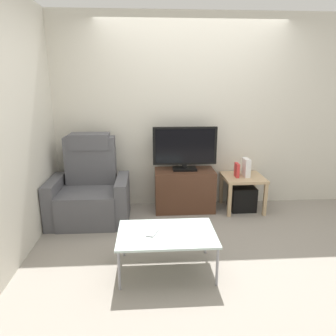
{
  "coord_description": "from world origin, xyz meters",
  "views": [
    {
      "loc": [
        -0.6,
        -3.21,
        1.72
      ],
      "look_at": [
        -0.35,
        0.5,
        0.7
      ],
      "focal_mm": 33.65,
      "sensor_mm": 36.0,
      "label": 1
    }
  ],
  "objects_px": {
    "subwoofer_box": "(242,198)",
    "cell_phone": "(152,233)",
    "game_console": "(246,167)",
    "recliner_armchair": "(90,191)",
    "book_upright": "(237,170)",
    "tv_stand": "(184,190)",
    "coffee_table": "(167,235)",
    "side_table": "(243,182)",
    "television": "(185,148)"
  },
  "relations": [
    {
      "from": "tv_stand",
      "to": "subwoofer_box",
      "type": "distance_m",
      "value": 0.81
    },
    {
      "from": "tv_stand",
      "to": "game_console",
      "type": "relative_size",
      "value": 3.32
    },
    {
      "from": "side_table",
      "to": "subwoofer_box",
      "type": "distance_m",
      "value": 0.24
    },
    {
      "from": "side_table",
      "to": "coffee_table",
      "type": "bearing_deg",
      "value": -128.93
    },
    {
      "from": "subwoofer_box",
      "to": "cell_phone",
      "type": "xyz_separation_m",
      "value": [
        -1.27,
        -1.41,
        0.22
      ]
    },
    {
      "from": "subwoofer_box",
      "to": "coffee_table",
      "type": "bearing_deg",
      "value": -128.93
    },
    {
      "from": "tv_stand",
      "to": "side_table",
      "type": "xyz_separation_m",
      "value": [
        0.8,
        -0.04,
        0.12
      ]
    },
    {
      "from": "tv_stand",
      "to": "side_table",
      "type": "distance_m",
      "value": 0.81
    },
    {
      "from": "recliner_armchair",
      "to": "subwoofer_box",
      "type": "distance_m",
      "value": 2.06
    },
    {
      "from": "side_table",
      "to": "game_console",
      "type": "relative_size",
      "value": 2.22
    },
    {
      "from": "subwoofer_box",
      "to": "game_console",
      "type": "xyz_separation_m",
      "value": [
        0.04,
        0.01,
        0.43
      ]
    },
    {
      "from": "recliner_armchair",
      "to": "coffee_table",
      "type": "height_order",
      "value": "recliner_armchair"
    },
    {
      "from": "side_table",
      "to": "television",
      "type": "bearing_deg",
      "value": 175.86
    },
    {
      "from": "side_table",
      "to": "recliner_armchair",
      "type": "bearing_deg",
      "value": -174.84
    },
    {
      "from": "book_upright",
      "to": "coffee_table",
      "type": "distance_m",
      "value": 1.74
    },
    {
      "from": "book_upright",
      "to": "recliner_armchair",
      "type": "bearing_deg",
      "value": -175.16
    },
    {
      "from": "recliner_armchair",
      "to": "cell_phone",
      "type": "distance_m",
      "value": 1.45
    },
    {
      "from": "game_console",
      "to": "coffee_table",
      "type": "height_order",
      "value": "game_console"
    },
    {
      "from": "tv_stand",
      "to": "coffee_table",
      "type": "height_order",
      "value": "tv_stand"
    },
    {
      "from": "book_upright",
      "to": "game_console",
      "type": "xyz_separation_m",
      "value": [
        0.14,
        0.03,
        0.03
      ]
    },
    {
      "from": "book_upright",
      "to": "game_console",
      "type": "distance_m",
      "value": 0.14
    },
    {
      "from": "television",
      "to": "game_console",
      "type": "relative_size",
      "value": 3.52
    },
    {
      "from": "recliner_armchair",
      "to": "coffee_table",
      "type": "xyz_separation_m",
      "value": [
        0.91,
        -1.22,
        -0.01
      ]
    },
    {
      "from": "cell_phone",
      "to": "recliner_armchair",
      "type": "bearing_deg",
      "value": 144.46
    },
    {
      "from": "subwoofer_box",
      "to": "cell_phone",
      "type": "relative_size",
      "value": 2.21
    },
    {
      "from": "cell_phone",
      "to": "side_table",
      "type": "bearing_deg",
      "value": 70.15
    },
    {
      "from": "subwoofer_box",
      "to": "game_console",
      "type": "relative_size",
      "value": 1.37
    },
    {
      "from": "tv_stand",
      "to": "coffee_table",
      "type": "bearing_deg",
      "value": -103.02
    },
    {
      "from": "recliner_armchair",
      "to": "subwoofer_box",
      "type": "xyz_separation_m",
      "value": [
        2.04,
        0.18,
        -0.21
      ]
    },
    {
      "from": "tv_stand",
      "to": "cell_phone",
      "type": "distance_m",
      "value": 1.52
    },
    {
      "from": "television",
      "to": "game_console",
      "type": "distance_m",
      "value": 0.88
    },
    {
      "from": "subwoofer_box",
      "to": "book_upright",
      "type": "bearing_deg",
      "value": -168.69
    },
    {
      "from": "cell_phone",
      "to": "coffee_table",
      "type": "bearing_deg",
      "value": 23.83
    },
    {
      "from": "recliner_armchair",
      "to": "book_upright",
      "type": "height_order",
      "value": "recliner_armchair"
    },
    {
      "from": "book_upright",
      "to": "television",
      "type": "bearing_deg",
      "value": 173.65
    },
    {
      "from": "recliner_armchair",
      "to": "cell_phone",
      "type": "xyz_separation_m",
      "value": [
        0.78,
        -1.22,
        0.01
      ]
    },
    {
      "from": "coffee_table",
      "to": "cell_phone",
      "type": "height_order",
      "value": "cell_phone"
    },
    {
      "from": "book_upright",
      "to": "tv_stand",
      "type": "bearing_deg",
      "value": 175.17
    },
    {
      "from": "game_console",
      "to": "recliner_armchair",
      "type": "bearing_deg",
      "value": -174.66
    },
    {
      "from": "game_console",
      "to": "coffee_table",
      "type": "xyz_separation_m",
      "value": [
        -1.17,
        -1.41,
        -0.24
      ]
    },
    {
      "from": "cell_phone",
      "to": "book_upright",
      "type": "bearing_deg",
      "value": 72.08
    },
    {
      "from": "tv_stand",
      "to": "book_upright",
      "type": "xyz_separation_m",
      "value": [
        0.7,
        -0.06,
        0.29
      ]
    },
    {
      "from": "side_table",
      "to": "cell_phone",
      "type": "xyz_separation_m",
      "value": [
        -1.27,
        -1.41,
        -0.01
      ]
    },
    {
      "from": "tv_stand",
      "to": "cell_phone",
      "type": "bearing_deg",
      "value": -107.81
    },
    {
      "from": "recliner_armchair",
      "to": "side_table",
      "type": "distance_m",
      "value": 2.05
    },
    {
      "from": "subwoofer_box",
      "to": "recliner_armchair",
      "type": "bearing_deg",
      "value": -174.84
    },
    {
      "from": "game_console",
      "to": "coffee_table",
      "type": "relative_size",
      "value": 0.27
    },
    {
      "from": "tv_stand",
      "to": "coffee_table",
      "type": "distance_m",
      "value": 1.48
    },
    {
      "from": "television",
      "to": "coffee_table",
      "type": "bearing_deg",
      "value": -102.86
    },
    {
      "from": "book_upright",
      "to": "cell_phone",
      "type": "distance_m",
      "value": 1.82
    }
  ]
}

